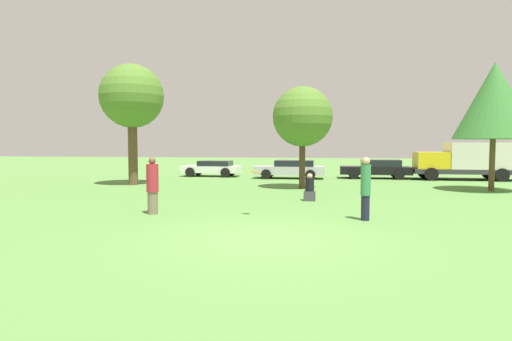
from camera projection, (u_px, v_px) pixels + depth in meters
name	position (u px, v px, depth m)	size (l,w,h in m)	color
ground_plane	(265.00, 239.00, 9.89)	(120.00, 120.00, 0.00)	#54843D
person_thrower	(153.00, 186.00, 13.31)	(0.38, 0.38, 1.81)	#726651
person_catcher	(366.00, 188.00, 12.20)	(0.29, 0.29, 1.85)	#191E33
frisbee	(255.00, 172.00, 12.91)	(0.27, 0.25, 0.16)	orange
bystander_sitting	(310.00, 190.00, 16.50)	(0.46, 0.38, 1.08)	#3F3F47
tree_0	(132.00, 97.00, 22.79)	(3.45, 3.45, 6.57)	brown
tree_1	(302.00, 117.00, 20.90)	(3.00, 3.00, 5.10)	#473323
tree_2	(494.00, 101.00, 19.75)	(3.62, 3.62, 6.11)	brown
parked_car_white	(212.00, 168.00, 29.16)	(4.02, 1.97, 1.09)	silver
parked_car_silver	(291.00, 169.00, 27.35)	(4.55, 2.01, 1.19)	#B2B2B7
parked_car_black	(377.00, 168.00, 27.32)	(4.51, 1.91, 1.22)	black
delivery_truck_yellow	(468.00, 160.00, 26.24)	(6.39, 2.51, 2.34)	#2D2D33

